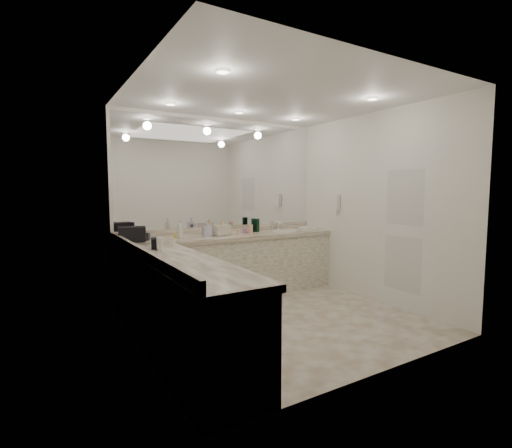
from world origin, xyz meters
TOP-DOWN VIEW (x-y plane):
  - floor at (0.00, 0.00)m, footprint 3.20×3.20m
  - ceiling at (0.00, 0.00)m, footprint 3.20×3.20m
  - wall_back at (0.00, 1.50)m, footprint 3.20×0.02m
  - wall_left at (-1.60, 0.00)m, footprint 0.02×3.00m
  - wall_right at (1.60, 0.00)m, footprint 0.02×3.00m
  - vanity_back_base at (0.00, 1.20)m, footprint 3.20×0.60m
  - vanity_back_top at (0.00, 1.19)m, footprint 3.20×0.64m
  - vanity_left_base at (-1.30, -0.30)m, footprint 0.60×2.40m
  - vanity_left_top at (-1.29, -0.30)m, footprint 0.64×2.42m
  - backsplash_back at (0.00, 1.48)m, footprint 3.20×0.04m
  - backsplash_left at (-1.58, 0.00)m, footprint 0.04×3.00m
  - mirror_back at (0.00, 1.49)m, footprint 3.12×0.01m
  - mirror_left at (-1.59, 0.00)m, footprint 0.01×2.92m
  - sink at (0.95, 1.20)m, footprint 0.44×0.44m
  - faucet at (0.95, 1.41)m, footprint 0.24×0.16m
  - wall_phone at (1.56, 0.70)m, footprint 0.06×0.10m
  - door at (1.59, -0.50)m, footprint 0.02×0.82m
  - black_toiletry_bag at (-1.41, 1.14)m, footprint 0.35×0.26m
  - black_bag_spill at (-1.30, 0.51)m, footprint 0.14×0.22m
  - cream_cosmetic_case at (-0.16, 1.20)m, footprint 0.27×0.20m
  - hand_towel at (1.40, 1.22)m, footprint 0.25×0.18m
  - lotion_left at (-1.30, 0.35)m, footprint 0.06×0.06m
  - soap_bottle_a at (-0.76, 1.24)m, footprint 0.09×0.09m
  - soap_bottle_b at (-0.38, 1.19)m, footprint 0.10×0.11m
  - soap_bottle_c at (-0.12, 1.25)m, footprint 0.17×0.17m
  - green_bottle_0 at (0.49, 1.30)m, footprint 0.07×0.07m
  - green_bottle_1 at (0.47, 1.36)m, footprint 0.07×0.07m
  - green_bottle_2 at (0.47, 1.33)m, footprint 0.07×0.07m
  - amenity_bottle_0 at (0.30, 1.16)m, footprint 0.06×0.06m
  - amenity_bottle_1 at (-0.40, 1.26)m, footprint 0.04×0.04m
  - amenity_bottle_2 at (0.09, 1.14)m, footprint 0.05×0.05m
  - amenity_bottle_3 at (-1.20, 1.18)m, footprint 0.05×0.05m
  - amenity_bottle_4 at (0.29, 1.28)m, footprint 0.06×0.06m
  - amenity_bottle_5 at (0.26, 1.26)m, footprint 0.05×0.05m
  - amenity_bottle_6 at (-0.80, 1.27)m, footprint 0.06×0.06m
  - amenity_bottle_7 at (-0.18, 1.28)m, footprint 0.07×0.07m

SIDE VIEW (x-z plane):
  - floor at x=0.00m, z-range 0.00..0.00m
  - vanity_back_base at x=0.00m, z-range 0.00..0.84m
  - vanity_left_base at x=-1.30m, z-range 0.00..0.84m
  - vanity_back_top at x=0.00m, z-range 0.84..0.90m
  - vanity_left_top at x=-1.29m, z-range 0.84..0.90m
  - sink at x=0.95m, z-range 0.88..0.91m
  - hand_towel at x=1.40m, z-range 0.90..0.94m
  - amenity_bottle_4 at x=0.29m, z-range 0.90..0.96m
  - amenity_bottle_7 at x=-0.18m, z-range 0.90..0.96m
  - amenity_bottle_6 at x=-0.80m, z-range 0.90..0.96m
  - amenity_bottle_5 at x=0.26m, z-range 0.90..0.97m
  - amenity_bottle_2 at x=0.09m, z-range 0.90..0.97m
  - backsplash_back at x=0.00m, z-range 0.90..1.00m
  - backsplash_left at x=-1.58m, z-range 0.90..1.00m
  - amenity_bottle_3 at x=-1.20m, z-range 0.90..1.00m
  - black_bag_spill at x=-1.30m, z-range 0.90..1.01m
  - amenity_bottle_1 at x=-0.40m, z-range 0.90..1.02m
  - amenity_bottle_0 at x=0.30m, z-range 0.90..1.03m
  - cream_cosmetic_case at x=-0.16m, z-range 0.90..1.04m
  - faucet at x=0.95m, z-range 0.90..1.04m
  - lotion_left at x=-1.30m, z-range 0.90..1.04m
  - black_toiletry_bag at x=-1.41m, z-range 0.90..1.08m
  - soap_bottle_c at x=-0.12m, z-range 0.90..1.09m
  - green_bottle_2 at x=0.47m, z-range 0.90..1.09m
  - green_bottle_0 at x=0.49m, z-range 0.90..1.10m
  - green_bottle_1 at x=0.47m, z-range 0.90..1.10m
  - soap_bottle_b at x=-0.38m, z-range 0.90..1.12m
  - soap_bottle_a at x=-0.76m, z-range 0.90..1.13m
  - door at x=1.59m, z-range 0.00..2.10m
  - wall_back at x=0.00m, z-range 0.00..2.60m
  - wall_left at x=-1.60m, z-range 0.00..2.60m
  - wall_right at x=1.60m, z-range 0.00..2.60m
  - wall_phone at x=1.56m, z-range 1.23..1.47m
  - mirror_back at x=0.00m, z-range 1.00..2.55m
  - mirror_left at x=-1.59m, z-range 1.00..2.55m
  - ceiling at x=0.00m, z-range 2.60..2.60m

